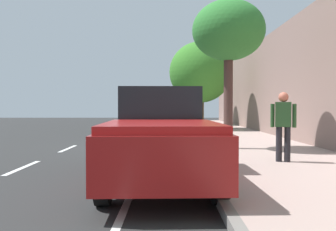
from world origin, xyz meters
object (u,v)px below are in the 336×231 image
Objects in this scene: parked_sedan_black_mid at (165,117)px; street_tree_mid_block at (228,32)px; cyclist_with_backpack at (178,115)px; parked_pickup_red_nearest at (160,138)px; pedestrian_on_phone at (283,122)px; street_tree_far_end at (200,72)px; parked_sedan_silver_second at (162,124)px; bicycle_at_curb at (174,126)px; street_tree_corner at (194,81)px.

street_tree_mid_block is at bearing -82.06° from parked_sedan_black_mid.
parked_sedan_black_mid is 6.49m from cyclist_with_backpack.
cyclist_with_backpack is (0.73, 14.14, 0.15)m from parked_pickup_red_nearest.
pedestrian_on_phone is at bearing -80.68° from parked_sedan_black_mid.
pedestrian_on_phone is (3.10, -18.87, 0.39)m from parked_sedan_black_mid.
street_tree_far_end is (2.21, -5.42, 2.85)m from parked_sedan_black_mid.
street_tree_far_end is 3.08× the size of pedestrian_on_phone.
parked_sedan_silver_second is 5.64m from street_tree_mid_block.
bicycle_at_curb is at bearing 101.02° from pedestrian_on_phone.
parked_pickup_red_nearest is 14.16m from cyclist_with_backpack.
parked_pickup_red_nearest reaches higher than pedestrian_on_phone.
parked_sedan_silver_second is at bearing -95.95° from bicycle_at_curb.
parked_sedan_silver_second is at bearing 90.66° from parked_pickup_red_nearest.
parked_pickup_red_nearest is 1.13× the size of street_tree_corner.
bicycle_at_curb is 0.96× the size of cyclist_with_backpack.
street_tree_far_end is (2.23, 6.40, 2.85)m from parked_sedan_silver_second.
street_tree_far_end reaches higher than street_tree_mid_block.
street_tree_mid_block is 15.95m from street_tree_corner.
parked_pickup_red_nearest reaches higher than cyclist_with_backpack.
parked_pickup_red_nearest is 3.11× the size of cyclist_with_backpack.
parked_sedan_silver_second is at bearing -100.64° from street_tree_corner.
parked_sedan_black_mid is at bearing 90.23° from parked_pickup_red_nearest.
street_tree_corner is (2.13, 20.64, 2.53)m from parked_pickup_red_nearest.
street_tree_mid_block is (2.13, 4.71, 3.07)m from parked_pickup_red_nearest.
street_tree_mid_block is at bearing -80.67° from bicycle_at_curb.
street_tree_far_end is at bearing 35.79° from cyclist_with_backpack.
pedestrian_on_phone is at bearing -79.59° from cyclist_with_backpack.
street_tree_far_end is (0.00, 10.45, -0.36)m from street_tree_mid_block.
street_tree_mid_block reaches higher than pedestrian_on_phone.
street_tree_mid_block reaches higher than street_tree_corner.
bicycle_at_curb is at bearing -84.37° from parked_sedan_black_mid.
street_tree_far_end reaches higher than cyclist_with_backpack.
parked_pickup_red_nearest is at bearing -95.90° from street_tree_corner.
street_tree_corner is 2.75× the size of pedestrian_on_phone.
street_tree_far_end is (2.13, 15.15, 2.71)m from parked_pickup_red_nearest.
cyclist_with_backpack reaches higher than parked_sedan_black_mid.
parked_sedan_silver_second is 2.67× the size of bicycle_at_curb.
parked_pickup_red_nearest is at bearing -114.37° from street_tree_mid_block.
street_tree_mid_block reaches higher than bicycle_at_curb.
bicycle_at_curb is 6.98m from street_tree_corner.
street_tree_mid_block is (1.62, -9.88, 3.61)m from bicycle_at_curb.
street_tree_corner is 19.09m from pedestrian_on_phone.
parked_pickup_red_nearest is 14.61m from bicycle_at_curb.
parked_sedan_black_mid is 19.13m from pedestrian_on_phone.
street_tree_mid_block is at bearing -81.56° from cyclist_with_backpack.
street_tree_mid_block is at bearing -90.00° from street_tree_far_end.
street_tree_corner is at bearing 90.00° from street_tree_far_end.
parked_sedan_silver_second is 5.88m from bicycle_at_curb.
street_tree_mid_block is (2.21, -15.87, 3.22)m from parked_sedan_black_mid.
parked_pickup_red_nearest is at bearing -89.34° from parked_sedan_silver_second.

